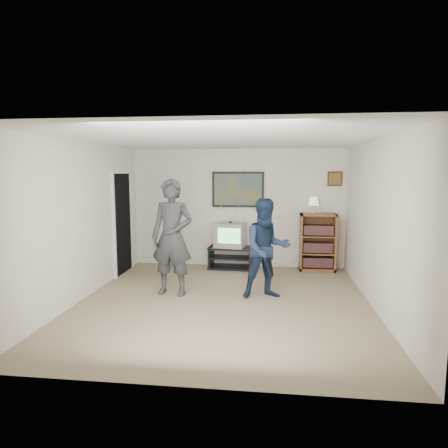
% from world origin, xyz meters
% --- Properties ---
extents(room_shell, '(4.51, 5.00, 2.51)m').
position_xyz_m(room_shell, '(0.00, 0.35, 1.25)').
color(room_shell, '#765E4B').
rests_on(room_shell, ground).
extents(media_stand, '(0.95, 0.56, 0.46)m').
position_xyz_m(media_stand, '(-0.12, 2.23, 0.23)').
color(media_stand, black).
rests_on(media_stand, room_shell).
extents(crt_television, '(0.66, 0.59, 0.51)m').
position_xyz_m(crt_television, '(-0.13, 2.23, 0.71)').
color(crt_television, gray).
rests_on(crt_television, media_stand).
extents(bookshelf, '(0.72, 0.41, 1.18)m').
position_xyz_m(bookshelf, '(1.67, 2.28, 0.59)').
color(bookshelf, '#5A2F1B').
rests_on(bookshelf, room_shell).
extents(table_lamp, '(0.22, 0.22, 0.34)m').
position_xyz_m(table_lamp, '(1.56, 2.23, 1.35)').
color(table_lamp, beige).
rests_on(table_lamp, bookshelf).
extents(person_tall, '(0.75, 0.54, 1.92)m').
position_xyz_m(person_tall, '(-0.89, 0.33, 0.96)').
color(person_tall, '#2F2F32').
rests_on(person_tall, room_shell).
extents(person_short, '(0.92, 0.80, 1.61)m').
position_xyz_m(person_short, '(0.65, 0.34, 0.80)').
color(person_short, '#17253F').
rests_on(person_short, room_shell).
extents(controller_left, '(0.05, 0.12, 0.03)m').
position_xyz_m(controller_left, '(-0.92, 0.54, 1.30)').
color(controller_left, white).
rests_on(controller_left, person_tall).
extents(controller_right, '(0.05, 0.13, 0.04)m').
position_xyz_m(controller_right, '(0.69, 0.60, 1.04)').
color(controller_right, white).
rests_on(controller_right, person_short).
extents(poster, '(1.10, 0.03, 0.75)m').
position_xyz_m(poster, '(0.00, 2.48, 1.65)').
color(poster, black).
rests_on(poster, room_shell).
extents(air_vent, '(0.28, 0.02, 0.14)m').
position_xyz_m(air_vent, '(-0.55, 2.48, 1.95)').
color(air_vent, white).
rests_on(air_vent, room_shell).
extents(small_picture, '(0.30, 0.03, 0.30)m').
position_xyz_m(small_picture, '(2.00, 2.48, 1.88)').
color(small_picture, '#412B14').
rests_on(small_picture, room_shell).
extents(doorway, '(0.03, 0.85, 2.00)m').
position_xyz_m(doorway, '(-2.23, 1.60, 1.00)').
color(doorway, black).
rests_on(doorway, room_shell).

